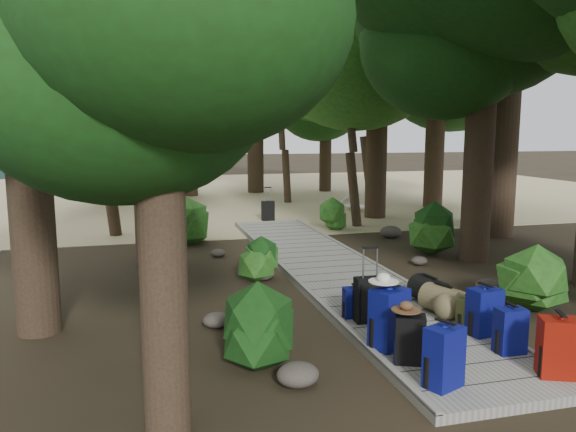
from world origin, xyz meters
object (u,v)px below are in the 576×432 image
object	(u,v)px
backpack_right_a	(559,344)
suitcase_on_boardwalk	(369,300)
backpack_right_d	(470,313)
kayak	(154,207)
duffel_right_khaki	(443,300)
backpack_left_c	(389,315)
sun_lounger	(357,203)
duffel_right_black	(430,290)
backpack_right_b	(510,328)
backpack_right_c	(485,309)
backpack_left_d	(354,301)
backpack_left_b	(410,336)
backpack_left_a	(444,354)
lone_suitcase_on_sand	(268,211)

from	to	relation	value
backpack_right_a	suitcase_on_boardwalk	distance (m)	2.61
backpack_right_d	kayak	xyz separation A→B (m)	(-3.96, 13.63, -0.18)
duffel_right_khaki	kayak	distance (m)	13.50
backpack_left_c	sun_lounger	size ratio (longest dim) A/B	0.50
duffel_right_black	suitcase_on_boardwalk	size ratio (longest dim) A/B	1.00
backpack_right_b	backpack_right_d	distance (m)	0.87
backpack_right_c	duffel_right_khaki	xyz separation A→B (m)	(-0.08, 0.94, -0.14)
backpack_left_d	suitcase_on_boardwalk	xyz separation A→B (m)	(0.13, -0.26, 0.08)
backpack_right_d	backpack_left_b	bearing A→B (deg)	-153.34
backpack_left_b	duffel_right_black	size ratio (longest dim) A/B	0.99
backpack_left_b	backpack_left_c	distance (m)	0.52
backpack_left_a	lone_suitcase_on_sand	world-z (taller)	backpack_left_a
backpack_right_d	sun_lounger	world-z (taller)	backpack_right_d
backpack_right_c	sun_lounger	bearing A→B (deg)	68.38
backpack_right_d	duffel_right_black	distance (m)	1.24
backpack_right_a	sun_lounger	world-z (taller)	backpack_right_a
lone_suitcase_on_sand	kayak	bearing A→B (deg)	139.28
kayak	duffel_right_khaki	bearing A→B (deg)	-52.69
backpack_right_d	suitcase_on_boardwalk	size ratio (longest dim) A/B	0.73
backpack_right_d	suitcase_on_boardwalk	bearing A→B (deg)	146.88
backpack_left_a	sun_lounger	world-z (taller)	backpack_left_a
duffel_right_black	backpack_right_a	bearing A→B (deg)	-97.74
backpack_left_d	duffel_right_black	bearing A→B (deg)	18.05
backpack_left_c	backpack_right_d	world-z (taller)	backpack_left_c
sun_lounger	backpack_right_a	bearing A→B (deg)	-124.05
backpack_left_b	backpack_right_a	size ratio (longest dim) A/B	0.87
sun_lounger	suitcase_on_boardwalk	bearing A→B (deg)	-132.40
backpack_right_a	duffel_right_black	distance (m)	2.84
duffel_right_khaki	backpack_right_c	bearing A→B (deg)	-104.62
backpack_right_b	sun_lounger	bearing A→B (deg)	78.15
backpack_right_a	kayak	world-z (taller)	backpack_right_a
backpack_right_c	suitcase_on_boardwalk	distance (m)	1.57
backpack_right_b	backpack_right_c	distance (m)	0.65
lone_suitcase_on_sand	sun_lounger	xyz separation A→B (m)	(3.60, 1.41, -0.04)
backpack_right_a	backpack_right_d	world-z (taller)	backpack_right_a
sun_lounger	backpack_left_b	bearing A→B (deg)	-130.62
backpack_right_c	lone_suitcase_on_sand	size ratio (longest dim) A/B	1.13
backpack_left_b	duffel_right_khaki	distance (m)	2.05
backpack_left_b	sun_lounger	xyz separation A→B (m)	(4.47, 12.99, -0.15)
backpack_left_a	lone_suitcase_on_sand	xyz separation A→B (m)	(0.82, 12.26, -0.16)
duffel_right_khaki	sun_lounger	bearing A→B (deg)	55.48
backpack_left_c	sun_lounger	xyz separation A→B (m)	(4.51, 12.49, -0.25)
backpack_right_c	lone_suitcase_on_sand	xyz separation A→B (m)	(-0.54, 10.98, -0.14)
backpack_left_c	backpack_right_a	distance (m)	1.95
backpack_right_b	sun_lounger	world-z (taller)	backpack_right_b
backpack_left_b	kayak	bearing A→B (deg)	124.02
suitcase_on_boardwalk	lone_suitcase_on_sand	bearing A→B (deg)	88.65
backpack_left_a	lone_suitcase_on_sand	distance (m)	12.29
backpack_right_b	duffel_right_black	xyz separation A→B (m)	(0.05, 2.11, -0.11)
backpack_left_a	backpack_right_c	world-z (taller)	backpack_left_a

